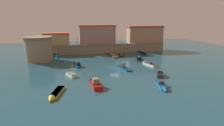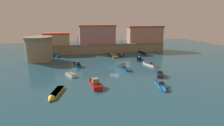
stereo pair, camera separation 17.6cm
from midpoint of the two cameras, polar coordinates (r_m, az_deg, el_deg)
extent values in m
plane|color=#1E4756|center=(55.39, 0.81, -1.28)|extent=(130.36, 130.36, 0.00)
cube|color=gray|center=(76.99, -3.05, 4.20)|extent=(53.29, 2.24, 3.35)
cube|color=#73644F|center=(76.72, -3.06, 5.52)|extent=(53.29, 2.54, 0.24)
cube|color=tan|center=(79.06, -16.29, 6.72)|extent=(9.87, 4.56, 4.31)
cube|color=#B6492A|center=(78.82, -16.41, 8.53)|extent=(10.27, 4.74, 0.70)
cube|color=#A47575|center=(79.26, -4.35, 8.31)|extent=(14.71, 4.13, 7.26)
cube|color=#B35035|center=(79.00, -4.40, 11.18)|extent=(15.30, 4.30, 0.70)
cube|color=tan|center=(85.31, 9.99, 8.32)|extent=(15.23, 5.14, 6.66)
cube|color=#993E34|center=(85.07, 10.09, 10.78)|extent=(15.84, 5.35, 0.70)
cylinder|color=gray|center=(68.11, -21.15, 3.74)|extent=(8.74, 8.74, 7.28)
cylinder|color=#776852|center=(67.60, -21.44, 7.11)|extent=(9.44, 9.44, 0.80)
cube|color=brown|center=(72.08, 0.30, 2.47)|extent=(1.82, 9.68, 0.63)
cylinder|color=#463F26|center=(75.34, 0.37, 2.98)|extent=(0.20, 0.20, 0.70)
cylinder|color=#463F26|center=(72.25, 0.94, 2.52)|extent=(0.20, 0.20, 0.70)
cylinder|color=#463F26|center=(69.17, 1.55, 2.02)|extent=(0.20, 0.20, 0.70)
cylinder|color=black|center=(75.58, -10.27, 6.46)|extent=(0.12, 0.12, 3.06)
sphere|color=#F9D172|center=(75.40, -10.32, 7.73)|extent=(0.32, 0.32, 0.32)
cylinder|color=black|center=(78.29, 3.08, 6.93)|extent=(0.12, 0.12, 3.14)
sphere|color=#F9D172|center=(78.11, 3.10, 8.18)|extent=(0.32, 0.32, 0.32)
cube|color=white|center=(58.46, 11.53, -0.47)|extent=(2.75, 5.04, 0.58)
cone|color=white|center=(60.75, 9.72, 0.14)|extent=(1.74, 1.68, 1.43)
cube|color=#6C6652|center=(58.40, 11.54, -0.23)|extent=(2.80, 5.14, 0.08)
cube|color=#333842|center=(58.41, 11.48, 0.10)|extent=(1.16, 1.42, 0.57)
cube|color=#99B7C6|center=(58.87, 11.10, 0.26)|extent=(0.76, 0.27, 0.34)
cube|color=gold|center=(38.13, -16.26, -8.46)|extent=(2.79, 5.92, 0.51)
cone|color=gold|center=(35.07, -18.06, -10.57)|extent=(1.64, 1.69, 1.34)
cube|color=brown|center=(38.05, -16.28, -8.16)|extent=(2.85, 6.04, 0.08)
cube|color=#333338|center=(48.47, 14.31, -3.39)|extent=(2.86, 4.17, 0.82)
cone|color=#333338|center=(50.78, 14.08, -2.60)|extent=(1.77, 1.55, 1.48)
cube|color=black|center=(48.36, 14.33, -2.97)|extent=(2.92, 4.25, 0.08)
cube|color=#333842|center=(48.51, 14.33, -2.48)|extent=(1.47, 1.50, 0.63)
cube|color=#99B7C6|center=(49.07, 14.28, -2.26)|extent=(0.96, 0.42, 0.38)
cube|color=#333338|center=(72.49, 3.00, 2.49)|extent=(2.83, 4.64, 0.57)
cone|color=#333338|center=(69.83, 3.02, 2.06)|extent=(1.95, 1.60, 1.70)
cube|color=black|center=(72.44, 3.00, 2.68)|extent=(2.88, 4.73, 0.08)
cube|color=#333842|center=(72.99, 3.00, 3.01)|extent=(1.46, 1.52, 0.54)
cube|color=#99B7C6|center=(72.36, 3.00, 2.94)|extent=(1.04, 0.33, 0.33)
cube|color=navy|center=(76.29, 9.20, 2.96)|extent=(1.47, 5.86, 0.75)
cone|color=navy|center=(79.46, 8.12, 3.42)|extent=(1.13, 1.46, 1.05)
cube|color=#141B35|center=(76.22, 9.21, 3.21)|extent=(1.50, 5.97, 0.08)
cylinder|color=#B2B2B7|center=(76.18, 9.19, 3.88)|extent=(0.08, 0.08, 1.69)
cube|color=#195689|center=(41.59, 14.62, -6.42)|extent=(2.22, 5.23, 0.60)
cone|color=#195689|center=(38.75, 15.97, -8.00)|extent=(1.51, 1.60, 1.29)
cube|color=#0D283E|center=(41.50, 14.64, -6.08)|extent=(2.26, 5.33, 0.08)
cube|color=#333842|center=(41.53, 14.61, -5.57)|extent=(1.23, 1.33, 0.60)
cube|color=white|center=(48.02, -12.21, -3.43)|extent=(2.79, 3.64, 0.83)
cone|color=white|center=(49.84, -13.35, -2.87)|extent=(1.60, 1.45, 1.31)
cube|color=slate|center=(47.92, -12.23, -3.00)|extent=(2.85, 3.71, 0.08)
cube|color=#195689|center=(53.25, 3.39, -1.54)|extent=(3.03, 5.22, 0.67)
cone|color=#195689|center=(50.81, 5.50, -2.32)|extent=(1.69, 1.76, 1.28)
cube|color=#0C2934|center=(53.18, 3.39, -1.23)|extent=(3.09, 5.32, 0.08)
cube|color=#333842|center=(53.20, 3.26, -0.57)|extent=(1.48, 1.79, 1.09)
cube|color=#99B7C6|center=(52.59, 3.75, -0.69)|extent=(0.87, 0.37, 0.65)
cube|color=#333338|center=(65.50, 8.22, 1.21)|extent=(3.04, 5.43, 0.66)
cone|color=#333338|center=(68.69, 8.12, 1.79)|extent=(1.78, 1.77, 1.41)
cube|color=black|center=(65.44, 8.23, 1.45)|extent=(3.10, 5.54, 0.08)
cube|color=navy|center=(64.93, 8.25, 1.67)|extent=(1.39, 2.02, 0.62)
cube|color=#99B7C6|center=(65.82, 8.23, 1.86)|extent=(0.76, 0.30, 0.37)
cylinder|color=#B2B2B7|center=(65.44, 8.25, 2.37)|extent=(0.08, 0.08, 1.97)
cube|color=#195689|center=(57.50, -10.38, -0.55)|extent=(1.99, 4.99, 0.78)
cone|color=#195689|center=(60.42, -10.95, 0.11)|extent=(1.37, 1.53, 1.17)
cube|color=#0B2842|center=(57.41, -10.40, -0.21)|extent=(2.03, 5.09, 0.08)
cube|color=#333842|center=(56.76, -10.30, 0.10)|extent=(1.31, 1.86, 0.82)
cube|color=#99B7C6|center=(57.57, -10.47, 0.32)|extent=(0.94, 0.21, 0.49)
cube|color=red|center=(40.07, -4.93, -6.61)|extent=(2.34, 5.27, 0.82)
cone|color=red|center=(43.02, -5.91, -5.20)|extent=(1.88, 1.57, 1.75)
cube|color=#650F0C|center=(39.94, -4.94, -6.12)|extent=(2.39, 5.38, 0.08)
cube|color=olive|center=(39.82, -4.97, -5.35)|extent=(1.39, 1.46, 1.00)
cube|color=#195689|center=(72.80, -16.31, 2.09)|extent=(2.64, 4.11, 0.78)
cone|color=#195689|center=(75.10, -16.85, 2.39)|extent=(1.58, 1.47, 1.28)
cube|color=#0F3349|center=(72.74, -16.32, 2.36)|extent=(2.69, 4.19, 0.08)
cylinder|color=#B2B2B7|center=(72.74, -16.43, 3.23)|extent=(0.08, 0.08, 2.10)
sphere|color=red|center=(54.86, -7.02, -1.53)|extent=(0.48, 0.48, 0.48)
camera|label=1|loc=(0.09, -89.91, 0.02)|focal=30.21mm
camera|label=2|loc=(0.09, 90.09, -0.02)|focal=30.21mm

